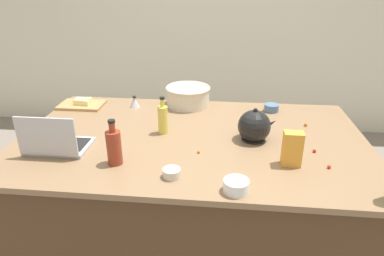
{
  "coord_description": "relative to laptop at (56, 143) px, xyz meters",
  "views": [
    {
      "loc": [
        0.18,
        -1.73,
        1.73
      ],
      "look_at": [
        0.0,
        0.0,
        0.95
      ],
      "focal_mm": 31.85,
      "sensor_mm": 36.0,
      "label": 1
    }
  ],
  "objects": [
    {
      "name": "bottle_soy",
      "position": [
        0.34,
        -0.09,
        0.04
      ],
      "size": [
        0.07,
        0.07,
        0.23
      ],
      "color": "maroon",
      "rests_on": "island_counter"
    },
    {
      "name": "butter_stick_left",
      "position": [
        -0.13,
        0.63,
        -0.01
      ],
      "size": [
        0.11,
        0.05,
        0.04
      ],
      "primitive_type": "cube",
      "rotation": [
        0.0,
        0.0,
        -0.14
      ],
      "color": "#F4E58C",
      "rests_on": "cutting_board"
    },
    {
      "name": "butter_stick_right",
      "position": [
        -0.13,
        0.68,
        -0.01
      ],
      "size": [
        0.11,
        0.04,
        0.04
      ],
      "primitive_type": "cube",
      "rotation": [
        0.0,
        0.0,
        0.05
      ],
      "color": "#F4E58C",
      "rests_on": "cutting_board"
    },
    {
      "name": "island_counter",
      "position": [
        0.68,
        0.25,
        -0.5
      ],
      "size": [
        1.94,
        1.2,
        0.9
      ],
      "color": "#4C331E",
      "rests_on": "ground"
    },
    {
      "name": "bottle_oil",
      "position": [
        0.51,
        0.28,
        0.04
      ],
      "size": [
        0.06,
        0.06,
        0.22
      ],
      "color": "#DBC64C",
      "rests_on": "island_counter"
    },
    {
      "name": "candy_0",
      "position": [
        1.36,
        -0.03,
        -0.04
      ],
      "size": [
        0.02,
        0.02,
        0.02
      ],
      "primitive_type": "sphere",
      "color": "red",
      "rests_on": "island_counter"
    },
    {
      "name": "cutting_board",
      "position": [
        -0.14,
        0.66,
        -0.04
      ],
      "size": [
        0.3,
        0.2,
        0.02
      ],
      "primitive_type": "cube",
      "color": "#AD7F4C",
      "rests_on": "island_counter"
    },
    {
      "name": "kitchen_timer",
      "position": [
        0.23,
        0.68,
        -0.01
      ],
      "size": [
        0.07,
        0.07,
        0.08
      ],
      "color": "#B2B2B7",
      "rests_on": "island_counter"
    },
    {
      "name": "ramekin_medium",
      "position": [
        1.16,
        0.69,
        -0.02
      ],
      "size": [
        0.1,
        0.1,
        0.05
      ],
      "primitive_type": "cylinder",
      "color": "slate",
      "rests_on": "island_counter"
    },
    {
      "name": "laptop",
      "position": [
        0.0,
        0.0,
        0.0
      ],
      "size": [
        0.31,
        0.23,
        0.22
      ],
      "color": "#B7B7BC",
      "rests_on": "island_counter"
    },
    {
      "name": "wall_back",
      "position": [
        0.68,
        2.52,
        0.35
      ],
      "size": [
        8.0,
        0.1,
        2.6
      ],
      "primitive_type": "cube",
      "color": "beige",
      "rests_on": "ground"
    },
    {
      "name": "candy_2",
      "position": [
        1.32,
        0.12,
        -0.04
      ],
      "size": [
        0.02,
        0.02,
        0.02
      ],
      "primitive_type": "sphere",
      "color": "red",
      "rests_on": "island_counter"
    },
    {
      "name": "mixing_bowl_large",
      "position": [
        0.59,
        0.75,
        0.02
      ],
      "size": [
        0.31,
        0.31,
        0.14
      ],
      "color": "beige",
      "rests_on": "island_counter"
    },
    {
      "name": "ramekin_small",
      "position": [
        0.63,
        -0.18,
        -0.03
      ],
      "size": [
        0.08,
        0.08,
        0.04
      ],
      "primitive_type": "cylinder",
      "color": "beige",
      "rests_on": "island_counter"
    },
    {
      "name": "candy_bag",
      "position": [
        1.18,
        -0.02,
        0.04
      ],
      "size": [
        0.09,
        0.06,
        0.17
      ],
      "primitive_type": "cube",
      "color": "gold",
      "rests_on": "island_counter"
    },
    {
      "name": "candy_3",
      "position": [
        0.73,
        0.05,
        -0.04
      ],
      "size": [
        0.01,
        0.01,
        0.01
      ],
      "primitive_type": "sphere",
      "color": "orange",
      "rests_on": "island_counter"
    },
    {
      "name": "kettle",
      "position": [
        1.02,
        0.24,
        0.03
      ],
      "size": [
        0.21,
        0.18,
        0.2
      ],
      "color": "black",
      "rests_on": "island_counter"
    },
    {
      "name": "candy_1",
      "position": [
        1.34,
        0.47,
        -0.04
      ],
      "size": [
        0.02,
        0.02,
        0.02
      ],
      "primitive_type": "sphere",
      "color": "orange",
      "rests_on": "island_counter"
    },
    {
      "name": "ground_plane",
      "position": [
        0.68,
        0.25,
        -0.95
      ],
      "size": [
        12.0,
        12.0,
        0.0
      ],
      "primitive_type": "plane",
      "color": "slate"
    },
    {
      "name": "ramekin_wide",
      "position": [
        0.92,
        -0.27,
        -0.02
      ],
      "size": [
        0.11,
        0.11,
        0.05
      ],
      "primitive_type": "cylinder",
      "color": "white",
      "rests_on": "island_counter"
    }
  ]
}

